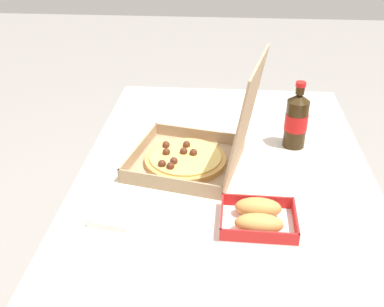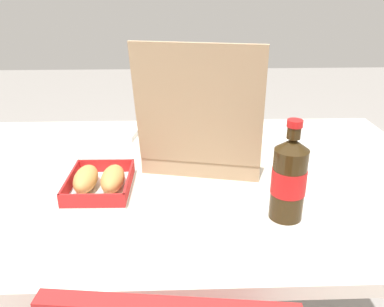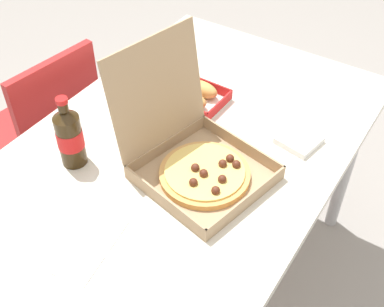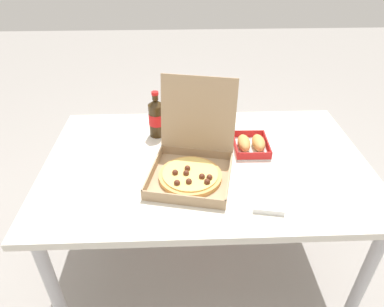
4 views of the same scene
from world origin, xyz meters
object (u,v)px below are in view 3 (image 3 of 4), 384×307
at_px(chair, 47,127).
at_px(paper_menu, 82,242).
at_px(cola_bottle, 70,136).
at_px(napkin_pile, 299,140).
at_px(pizza_box_open, 196,158).
at_px(bread_side_box, 196,95).

bearing_deg(chair, paper_menu, -125.17).
xyz_separation_m(cola_bottle, napkin_pile, (0.42, -0.51, -0.08)).
height_order(pizza_box_open, paper_menu, pizza_box_open).
relative_size(pizza_box_open, napkin_pile, 3.85).
xyz_separation_m(pizza_box_open, napkin_pile, (0.27, -0.19, -0.04)).
xyz_separation_m(paper_menu, napkin_pile, (0.63, -0.29, 0.01)).
bearing_deg(cola_bottle, paper_menu, -134.03).
height_order(chair, cola_bottle, cola_bottle).
bearing_deg(paper_menu, bread_side_box, -2.30).
relative_size(cola_bottle, napkin_pile, 2.04).
relative_size(paper_menu, napkin_pile, 1.91).
bearing_deg(bread_side_box, paper_menu, -173.25).
xyz_separation_m(cola_bottle, paper_menu, (-0.20, -0.21, -0.09)).
bearing_deg(paper_menu, pizza_box_open, -24.95).
bearing_deg(cola_bottle, napkin_pile, -49.97).
height_order(paper_menu, napkin_pile, napkin_pile).
xyz_separation_m(chair, napkin_pile, (0.16, -0.96, 0.28)).
distance_m(cola_bottle, napkin_pile, 0.67).
height_order(bread_side_box, cola_bottle, cola_bottle).
bearing_deg(bread_side_box, pizza_box_open, -147.13).
bearing_deg(bread_side_box, napkin_pile, -90.44).
distance_m(paper_menu, napkin_pile, 0.69).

